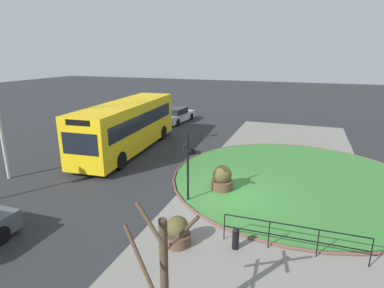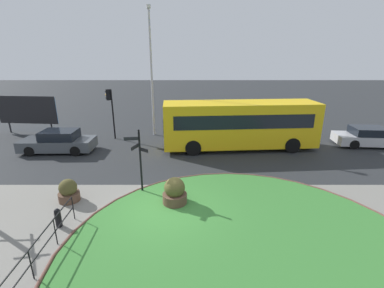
{
  "view_description": "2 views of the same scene",
  "coord_description": "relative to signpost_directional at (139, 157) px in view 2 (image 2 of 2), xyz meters",
  "views": [
    {
      "loc": [
        -12.38,
        -2.77,
        6.11
      ],
      "look_at": [
        2.0,
        2.48,
        1.63
      ],
      "focal_mm": 29.08,
      "sensor_mm": 36.0,
      "label": 1
    },
    {
      "loc": [
        1.21,
        -9.57,
        6.03
      ],
      "look_at": [
        1.22,
        2.88,
        1.91
      ],
      "focal_mm": 25.17,
      "sensor_mm": 36.0,
      "label": 2
    }
  ],
  "objects": [
    {
      "name": "signpost_directional",
      "position": [
        0.0,
        0.0,
        0.0
      ],
      "size": [
        1.07,
        0.67,
        3.01
      ],
      "color": "black",
      "rests_on": "ground"
    },
    {
      "name": "ground",
      "position": [
        1.11,
        -1.49,
        -1.75
      ],
      "size": [
        120.0,
        120.0,
        0.0
      ],
      "primitive_type": "plane",
      "color": "#282B2D"
    },
    {
      "name": "railing_grass_edge",
      "position": [
        -2.16,
        -4.31,
        -1.1
      ],
      "size": [
        0.13,
        4.43,
        0.98
      ],
      "rotation": [
        0.0,
        0.0,
        4.73
      ],
      "color": "black",
      "rests_on": "ground"
    },
    {
      "name": "grass_kerb_ring",
      "position": [
        4.1,
        -4.17,
        -1.7
      ],
      "size": [
        12.35,
        12.35,
        0.11
      ],
      "primitive_type": "torus",
      "color": "brown",
      "rests_on": "ground"
    },
    {
      "name": "planter_near_signpost",
      "position": [
        -3.0,
        -0.73,
        -1.3
      ],
      "size": [
        0.88,
        0.88,
        1.02
      ],
      "color": "brown",
      "rests_on": "ground"
    },
    {
      "name": "car_far_lane",
      "position": [
        14.65,
        6.79,
        -1.13
      ],
      "size": [
        4.71,
        2.19,
        1.32
      ],
      "rotation": [
        0.0,
        0.0,
        -0.08
      ],
      "color": "#B7B7BC",
      "rests_on": "ground"
    },
    {
      "name": "bus_yellow",
      "position": [
        5.5,
        6.25,
        -0.07
      ],
      "size": [
        10.18,
        3.19,
        3.13
      ],
      "rotation": [
        0.0,
        0.0,
        3.22
      ],
      "color": "yellow",
      "rests_on": "ground"
    },
    {
      "name": "billboard_left",
      "position": [
        -10.76,
        10.02,
        0.12
      ],
      "size": [
        4.88,
        0.58,
        2.99
      ],
      "rotation": [
        0.0,
        0.0,
        -0.09
      ],
      "color": "black",
      "rests_on": "ground"
    },
    {
      "name": "lamppost_tall",
      "position": [
        -0.68,
        9.5,
        3.21
      ],
      "size": [
        0.32,
        0.32,
        9.33
      ],
      "color": "#B7B7BC",
      "rests_on": "ground"
    },
    {
      "name": "car_near_lane",
      "position": [
        -6.38,
        5.6,
        -1.09
      ],
      "size": [
        4.62,
        1.94,
        1.42
      ],
      "rotation": [
        0.0,
        0.0,
        3.16
      ],
      "color": "#474C51",
      "rests_on": "ground"
    },
    {
      "name": "traffic_light_near",
      "position": [
        -3.66,
        8.47,
        0.96
      ],
      "size": [
        0.49,
        0.26,
        3.7
      ],
      "rotation": [
        0.0,
        0.0,
        3.15
      ],
      "color": "black",
      "rests_on": "ground"
    },
    {
      "name": "grass_island",
      "position": [
        4.1,
        -4.17,
        -1.7
      ],
      "size": [
        12.04,
        12.04,
        0.1
      ],
      "primitive_type": "cylinder",
      "color": "#387A33",
      "rests_on": "ground"
    },
    {
      "name": "sidewalk_paving",
      "position": [
        1.11,
        -3.37,
        -1.74
      ],
      "size": [
        32.0,
        8.24,
        0.02
      ],
      "primitive_type": "cube",
      "color": "gray",
      "rests_on": "ground"
    },
    {
      "name": "planter_kerbside",
      "position": [
        1.59,
        -1.02,
        -1.2
      ],
      "size": [
        1.03,
        1.03,
        1.23
      ],
      "color": "brown",
      "rests_on": "ground"
    },
    {
      "name": "bollard_foreground",
      "position": [
        -2.58,
        -2.58,
        -1.36
      ],
      "size": [
        0.23,
        0.23,
        0.76
      ],
      "color": "black",
      "rests_on": "ground"
    }
  ]
}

